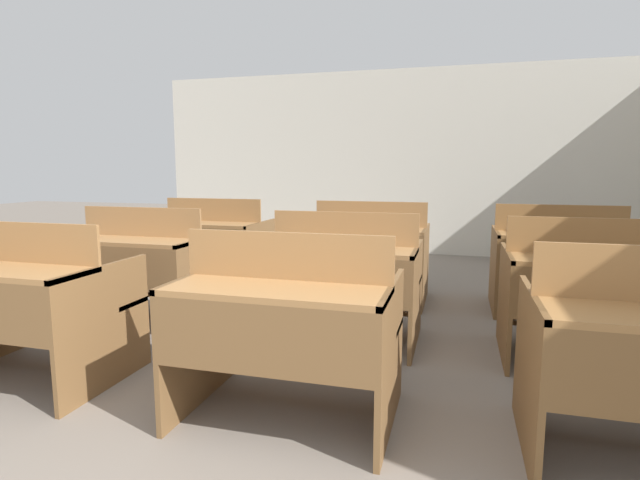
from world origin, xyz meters
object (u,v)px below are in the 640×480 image
object	(u,v)px
bench_front_left	(25,302)
bench_third_center	(370,251)
bench_second_right	(592,292)
bench_third_left	(214,244)
bench_second_left	(143,265)
bench_third_right	(558,259)
bench_front_center	(286,326)
bench_second_center	(344,277)

from	to	relation	value
bench_front_left	bench_third_center	world-z (taller)	same
bench_second_right	bench_third_left	bearing A→B (deg)	159.76
bench_second_left	bench_third_center	xyz separation A→B (m)	(1.66, 1.21, 0.00)
bench_front_left	bench_third_left	distance (m)	2.39
bench_second_right	bench_third_right	distance (m)	1.20
bench_second_left	bench_third_left	world-z (taller)	same
bench_front_center	bench_second_right	world-z (taller)	same
bench_front_center	bench_third_right	bearing A→B (deg)	55.36
bench_front_left	bench_third_left	bearing A→B (deg)	90.37
bench_third_center	bench_third_right	distance (m)	1.65
bench_front_left	bench_second_right	size ratio (longest dim) A/B	1.00
bench_second_center	bench_second_right	bearing A→B (deg)	-0.17
bench_front_center	bench_second_left	distance (m)	2.04
bench_front_left	bench_second_right	xyz separation A→B (m)	(3.30, 1.17, 0.00)
bench_second_left	bench_second_right	distance (m)	3.31
bench_third_right	bench_third_left	bearing A→B (deg)	179.68
bench_second_center	bench_third_center	world-z (taller)	same
bench_second_center	bench_second_right	xyz separation A→B (m)	(1.63, -0.00, 0.00)
bench_third_left	bench_second_center	bearing A→B (deg)	-35.91
bench_third_right	bench_third_center	bearing A→B (deg)	-179.94
bench_third_right	bench_second_center	bearing A→B (deg)	-143.83
bench_front_left	bench_third_center	xyz separation A→B (m)	(1.65, 2.37, 0.00)
bench_third_left	bench_third_right	size ratio (longest dim) A/B	1.00
bench_front_center	bench_second_left	bearing A→B (deg)	144.35
bench_second_center	bench_second_right	size ratio (longest dim) A/B	1.00
bench_front_left	bench_second_center	distance (m)	2.04
bench_second_right	bench_third_center	bearing A→B (deg)	143.93
bench_front_left	bench_second_left	xyz separation A→B (m)	(-0.01, 1.16, 0.00)
bench_second_left	bench_second_right	xyz separation A→B (m)	(3.31, 0.01, 0.00)
bench_third_center	bench_second_left	bearing A→B (deg)	-143.93
bench_front_center	bench_third_right	size ratio (longest dim) A/B	1.00
bench_front_center	bench_third_left	xyz separation A→B (m)	(-1.66, 2.42, 0.00)
bench_front_center	bench_second_right	distance (m)	2.04
bench_second_center	bench_front_left	bearing A→B (deg)	-144.70
bench_front_left	bench_third_left	size ratio (longest dim) A/B	1.00
bench_second_center	bench_third_center	distance (m)	1.20
bench_third_left	bench_second_right	bearing A→B (deg)	-20.24
bench_second_center	bench_third_left	bearing A→B (deg)	144.09
bench_front_left	bench_third_left	world-z (taller)	same
bench_second_right	bench_third_center	world-z (taller)	same
bench_second_center	bench_second_right	world-z (taller)	same
bench_second_left	bench_second_right	bearing A→B (deg)	0.15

